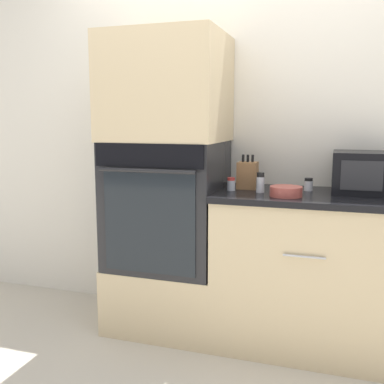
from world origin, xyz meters
TOP-DOWN VIEW (x-y plane):
  - ground_plane at (0.00, 0.00)m, footprint 12.00×12.00m
  - wall_back at (0.00, 0.63)m, footprint 8.00×0.05m
  - oven_cabinet_base at (-0.36, 0.30)m, footprint 0.72×0.60m
  - wall_oven at (-0.36, 0.30)m, footprint 0.69×0.64m
  - oven_cabinet_upper at (-0.36, 0.30)m, footprint 0.72×0.60m
  - counter_unit at (0.52, 0.30)m, footprint 1.07×0.63m
  - microwave at (0.82, 0.41)m, footprint 0.35×0.33m
  - knife_block at (0.14, 0.37)m, footprint 0.12×0.11m
  - bowl at (0.40, 0.16)m, footprint 0.18×0.18m
  - condiment_jar_near at (0.24, 0.25)m, footprint 0.05×0.05m
  - condiment_jar_mid at (0.51, 0.40)m, footprint 0.05×0.05m
  - condiment_jar_far at (0.07, 0.27)m, footprint 0.05×0.05m

SIDE VIEW (x-z plane):
  - ground_plane at x=0.00m, z-range 0.00..0.00m
  - oven_cabinet_base at x=-0.36m, z-range 0.00..0.42m
  - counter_unit at x=0.52m, z-range 0.00..0.93m
  - wall_oven at x=-0.36m, z-range 0.42..1.22m
  - bowl at x=0.40m, z-range 0.93..0.99m
  - condiment_jar_mid at x=0.51m, z-range 0.93..1.01m
  - condiment_jar_far at x=0.07m, z-range 0.93..1.01m
  - condiment_jar_near at x=0.24m, z-range 0.93..1.05m
  - knife_block at x=0.14m, z-range 0.91..1.12m
  - microwave at x=0.82m, z-range 0.93..1.17m
  - wall_back at x=0.00m, z-range 0.00..2.50m
  - oven_cabinet_upper at x=-0.36m, z-range 1.22..1.86m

